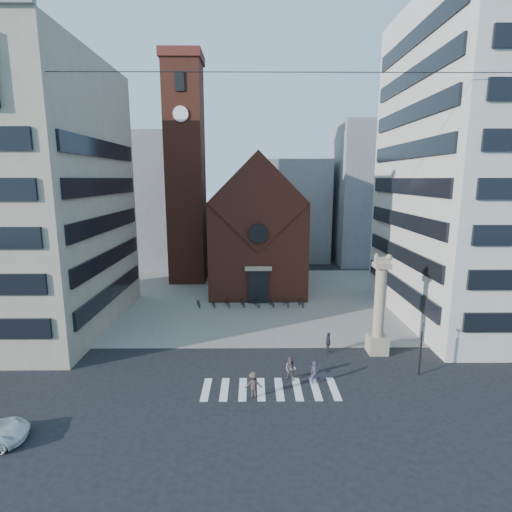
# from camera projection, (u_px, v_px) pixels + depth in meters

# --- Properties ---
(ground) EXTENTS (120.00, 120.00, 0.00)m
(ground) POSITION_uv_depth(u_px,v_px,m) (261.00, 369.00, 31.35)
(ground) COLOR black
(ground) RESTS_ON ground
(piazza) EXTENTS (46.00, 30.00, 0.05)m
(piazza) POSITION_uv_depth(u_px,v_px,m) (258.00, 298.00, 49.99)
(piazza) COLOR gray
(piazza) RESTS_ON ground
(zebra_crossing) EXTENTS (10.20, 3.20, 0.01)m
(zebra_crossing) POSITION_uv_depth(u_px,v_px,m) (270.00, 389.00, 28.41)
(zebra_crossing) COLOR white
(zebra_crossing) RESTS_ON ground
(church) EXTENTS (12.00, 16.65, 18.00)m
(church) POSITION_uv_depth(u_px,v_px,m) (257.00, 229.00, 54.40)
(church) COLOR maroon
(church) RESTS_ON ground
(campanile) EXTENTS (5.50, 5.50, 31.20)m
(campanile) POSITION_uv_depth(u_px,v_px,m) (186.00, 171.00, 55.73)
(campanile) COLOR maroon
(campanile) RESTS_ON ground
(building_left) EXTENTS (18.00, 20.00, 26.00)m
(building_left) POSITION_uv_depth(u_px,v_px,m) (11.00, 197.00, 38.46)
(building_left) COLOR tan
(building_left) RESTS_ON ground
(building_right) EXTENTS (18.00, 22.00, 32.00)m
(building_right) POSITION_uv_depth(u_px,v_px,m) (496.00, 166.00, 40.29)
(building_right) COLOR beige
(building_right) RESTS_ON ground
(bg_block_left) EXTENTS (16.00, 14.00, 22.00)m
(bg_block_left) POSITION_uv_depth(u_px,v_px,m) (140.00, 201.00, 68.33)
(bg_block_left) COLOR gray
(bg_block_left) RESTS_ON ground
(bg_block_mid) EXTENTS (14.00, 12.00, 18.00)m
(bg_block_mid) POSITION_uv_depth(u_px,v_px,m) (288.00, 210.00, 73.85)
(bg_block_mid) COLOR gray
(bg_block_mid) RESTS_ON ground
(bg_block_right) EXTENTS (16.00, 14.00, 24.00)m
(bg_block_right) POSITION_uv_depth(u_px,v_px,m) (381.00, 194.00, 70.48)
(bg_block_right) COLOR gray
(bg_block_right) RESTS_ON ground
(lion_column) EXTENTS (1.63, 1.60, 8.68)m
(lion_column) POSITION_uv_depth(u_px,v_px,m) (379.00, 314.00, 33.72)
(lion_column) COLOR tan
(lion_column) RESTS_ON ground
(traffic_light) EXTENTS (0.13, 0.16, 4.30)m
(traffic_light) POSITION_uv_depth(u_px,v_px,m) (421.00, 347.00, 30.04)
(traffic_light) COLOR black
(traffic_light) RESTS_ON ground
(pedestrian_0) EXTENTS (0.66, 0.48, 1.68)m
(pedestrian_0) POSITION_uv_depth(u_px,v_px,m) (315.00, 373.00, 29.05)
(pedestrian_0) COLOR #3D3347
(pedestrian_0) RESTS_ON ground
(pedestrian_1) EXTENTS (1.12, 1.04, 1.84)m
(pedestrian_1) POSITION_uv_depth(u_px,v_px,m) (291.00, 369.00, 29.47)
(pedestrian_1) COLOR #61504D
(pedestrian_1) RESTS_ON ground
(pedestrian_2) EXTENTS (0.50, 1.10, 1.85)m
(pedestrian_2) POSITION_uv_depth(u_px,v_px,m) (328.00, 343.00, 34.17)
(pedestrian_2) COLOR #2A2B32
(pedestrian_2) RESTS_ON ground
(pedestrian_3) EXTENTS (1.18, 0.69, 1.81)m
(pedestrian_3) POSITION_uv_depth(u_px,v_px,m) (254.00, 385.00, 27.25)
(pedestrian_3) COLOR #47332F
(pedestrian_3) RESTS_ON ground
(scooter_0) EXTENTS (1.18, 1.99, 0.99)m
(scooter_0) POSITION_uv_depth(u_px,v_px,m) (199.00, 303.00, 46.42)
(scooter_0) COLOR black
(scooter_0) RESTS_ON piazza
(scooter_1) EXTENTS (1.03, 1.90, 1.10)m
(scooter_1) POSITION_uv_depth(u_px,v_px,m) (213.00, 302.00, 46.43)
(scooter_1) COLOR black
(scooter_1) RESTS_ON piazza
(scooter_2) EXTENTS (1.18, 1.99, 0.99)m
(scooter_2) POSITION_uv_depth(u_px,v_px,m) (228.00, 303.00, 46.46)
(scooter_2) COLOR black
(scooter_2) RESTS_ON piazza
(scooter_3) EXTENTS (1.03, 1.90, 1.10)m
(scooter_3) POSITION_uv_depth(u_px,v_px,m) (243.00, 302.00, 46.46)
(scooter_3) COLOR black
(scooter_3) RESTS_ON piazza
(scooter_4) EXTENTS (1.18, 1.99, 0.99)m
(scooter_4) POSITION_uv_depth(u_px,v_px,m) (257.00, 302.00, 46.49)
(scooter_4) COLOR black
(scooter_4) RESTS_ON piazza
(scooter_5) EXTENTS (1.03, 1.90, 1.10)m
(scooter_5) POSITION_uv_depth(u_px,v_px,m) (272.00, 302.00, 46.49)
(scooter_5) COLOR black
(scooter_5) RESTS_ON piazza
(scooter_6) EXTENTS (1.18, 1.99, 0.99)m
(scooter_6) POSITION_uv_depth(u_px,v_px,m) (286.00, 302.00, 46.52)
(scooter_6) COLOR black
(scooter_6) RESTS_ON piazza
(scooter_7) EXTENTS (1.03, 1.90, 1.10)m
(scooter_7) POSITION_uv_depth(u_px,v_px,m) (301.00, 302.00, 46.52)
(scooter_7) COLOR black
(scooter_7) RESTS_ON piazza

